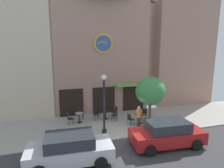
% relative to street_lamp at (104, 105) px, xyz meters
% --- Properties ---
extents(ground_plane, '(27.94, 12.11, 0.13)m').
position_rel_street_lamp_xyz_m(ground_plane, '(1.16, -1.79, -2.09)').
color(ground_plane, '#9E998E').
extents(clock_building, '(8.32, 3.37, 12.04)m').
position_rel_street_lamp_xyz_m(clock_building, '(1.02, 5.32, 4.15)').
color(clock_building, '#9E7A66').
rests_on(clock_building, ground_plane).
extents(neighbor_building_left, '(7.00, 4.75, 11.27)m').
position_rel_street_lamp_xyz_m(neighbor_building_left, '(-6.51, 6.63, 3.57)').
color(neighbor_building_left, beige).
rests_on(neighbor_building_left, ground_plane).
extents(neighbor_building_right, '(6.19, 3.29, 14.21)m').
position_rel_street_lamp_xyz_m(neighbor_building_right, '(9.41, 5.90, 5.03)').
color(neighbor_building_right, '#9E7A66').
rests_on(neighbor_building_right, ground_plane).
extents(street_lamp, '(0.36, 0.36, 4.08)m').
position_rel_street_lamp_xyz_m(street_lamp, '(0.00, 0.00, 0.00)').
color(street_lamp, black).
rests_on(street_lamp, ground_plane).
extents(street_tree, '(2.03, 1.83, 3.83)m').
position_rel_street_lamp_xyz_m(street_tree, '(3.14, -0.29, 0.77)').
color(street_tree, brown).
rests_on(street_tree, ground_plane).
extents(cafe_table_near_curb, '(0.62, 0.62, 0.77)m').
position_rel_street_lamp_xyz_m(cafe_table_near_curb, '(-1.34, 2.57, -1.56)').
color(cafe_table_near_curb, black).
rests_on(cafe_table_near_curb, ground_plane).
extents(cafe_table_rightmost, '(0.70, 0.70, 0.73)m').
position_rel_street_lamp_xyz_m(cafe_table_rightmost, '(0.80, 2.74, -1.55)').
color(cafe_table_rightmost, black).
rests_on(cafe_table_rightmost, ground_plane).
extents(cafe_table_center_left, '(0.78, 0.78, 0.72)m').
position_rel_street_lamp_xyz_m(cafe_table_center_left, '(3.08, 1.10, -1.54)').
color(cafe_table_center_left, black).
rests_on(cafe_table_center_left, ground_plane).
extents(cafe_chair_curbside, '(0.46, 0.46, 0.90)m').
position_rel_street_lamp_xyz_m(cafe_chair_curbside, '(1.65, 2.86, -1.54)').
color(cafe_chair_curbside, black).
rests_on(cafe_chair_curbside, ground_plane).
extents(cafe_chair_facing_street, '(0.48, 0.48, 0.90)m').
position_rel_street_lamp_xyz_m(cafe_chair_facing_street, '(-2.10, 2.36, -1.54)').
color(cafe_chair_facing_street, black).
rests_on(cafe_chair_facing_street, ground_plane).
extents(cafe_chair_facing_wall, '(0.48, 0.48, 0.90)m').
position_rel_street_lamp_xyz_m(cafe_chair_facing_wall, '(-0.04, 2.72, -1.54)').
color(cafe_chair_facing_wall, black).
rests_on(cafe_chair_facing_wall, ground_plane).
extents(cafe_chair_near_tree, '(0.51, 0.51, 0.90)m').
position_rel_street_lamp_xyz_m(cafe_chair_near_tree, '(-1.12, 3.33, -1.54)').
color(cafe_chair_near_tree, black).
rests_on(cafe_chair_near_tree, ground_plane).
extents(cafe_chair_under_awning, '(0.56, 0.56, 0.90)m').
position_rel_street_lamp_xyz_m(cafe_chair_under_awning, '(3.69, 1.69, -1.54)').
color(cafe_chair_under_awning, black).
rests_on(cafe_chair_under_awning, ground_plane).
extents(cafe_chair_right_end, '(0.50, 0.50, 0.90)m').
position_rel_street_lamp_xyz_m(cafe_chair_right_end, '(2.22, 0.97, -1.54)').
color(cafe_chair_right_end, black).
rests_on(cafe_chair_right_end, ground_plane).
extents(cafe_chair_mid_row, '(0.56, 0.56, 0.90)m').
position_rel_street_lamp_xyz_m(cafe_chair_mid_row, '(1.43, 2.13, -1.54)').
color(cafe_chair_mid_row, black).
rests_on(cafe_chair_mid_row, ground_plane).
extents(pedestrian_orange, '(0.38, 0.38, 1.67)m').
position_rel_street_lamp_xyz_m(pedestrian_orange, '(2.59, 0.27, -1.21)').
color(pedestrian_orange, '#2D2D38').
rests_on(pedestrian_orange, ground_plane).
extents(parked_car_silver, '(4.37, 2.16, 1.55)m').
position_rel_street_lamp_xyz_m(parked_car_silver, '(-2.45, -2.66, -1.31)').
color(parked_car_silver, '#B7BABF').
rests_on(parked_car_silver, ground_plane).
extents(parked_car_red, '(4.39, 2.21, 1.55)m').
position_rel_street_lamp_xyz_m(parked_car_red, '(3.22, -2.43, -1.31)').
color(parked_car_red, maroon).
rests_on(parked_car_red, ground_plane).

